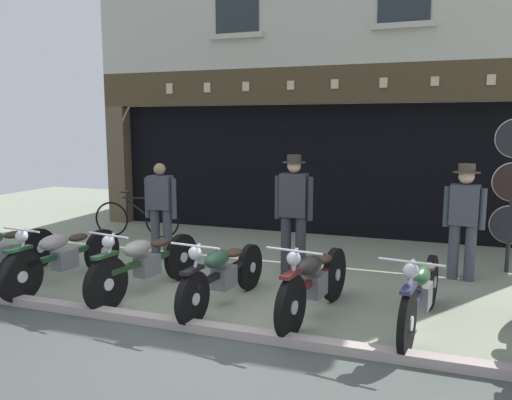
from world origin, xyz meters
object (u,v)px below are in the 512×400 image
at_px(shopkeeper_center, 294,210).
at_px(advert_board_near, 215,146).
at_px(motorcycle_center_right, 314,281).
at_px(salesman_left, 161,207).
at_px(motorcycle_center, 223,273).
at_px(salesman_right, 464,216).
at_px(motorcycle_left, 63,256).
at_px(motorcycle_right, 421,291).
at_px(leaning_bicycle, 136,218).
at_px(motorcycle_center_left, 146,262).

distance_m(shopkeeper_center, advert_board_near, 4.11).
xyz_separation_m(motorcycle_center_right, salesman_left, (-2.94, 1.67, 0.44)).
relative_size(motorcycle_center, salesman_left, 1.26).
bearing_deg(salesman_left, motorcycle_center_right, 147.62).
height_order(motorcycle_center, advert_board_near, advert_board_near).
bearing_deg(salesman_right, motorcycle_left, 31.85).
distance_m(motorcycle_left, motorcycle_center_right, 3.47).
height_order(motorcycle_right, salesman_right, salesman_right).
relative_size(shopkeeper_center, advert_board_near, 1.82).
height_order(motorcycle_right, leaning_bicycle, leaning_bicycle).
height_order(motorcycle_center_right, shopkeeper_center, shopkeeper_center).
bearing_deg(motorcycle_center_left, shopkeeper_center, -129.21).
xyz_separation_m(motorcycle_center_right, motorcycle_right, (1.15, 0.05, -0.01)).
relative_size(motorcycle_center_left, salesman_left, 1.30).
xyz_separation_m(motorcycle_left, motorcycle_center_left, (1.24, 0.09, 0.00)).
bearing_deg(salesman_left, shopkeeper_center, 171.51).
bearing_deg(motorcycle_center_left, motorcycle_center_right, -171.59).
bearing_deg(motorcycle_center_right, salesman_left, -20.48).
bearing_deg(salesman_left, advert_board_near, -86.57).
xyz_separation_m(motorcycle_center, motorcycle_right, (2.27, 0.06, 0.01)).
bearing_deg(motorcycle_right, motorcycle_left, 9.13).
bearing_deg(motorcycle_right, motorcycle_center_right, 10.66).
bearing_deg(motorcycle_center_right, shopkeeper_center, -56.86).
bearing_deg(shopkeeper_center, leaning_bicycle, -23.82).
relative_size(motorcycle_center_right, salesman_left, 1.24).
distance_m(motorcycle_center_right, salesman_right, 2.73).
bearing_deg(motorcycle_center_right, salesman_right, -118.94).
distance_m(motorcycle_center_left, motorcycle_right, 3.39).
height_order(motorcycle_left, advert_board_near, advert_board_near).
xyz_separation_m(salesman_right, advert_board_near, (-4.90, 2.41, 0.81)).
xyz_separation_m(motorcycle_left, shopkeeper_center, (2.83, 1.47, 0.56)).
height_order(shopkeeper_center, salesman_right, shopkeeper_center).
bearing_deg(salesman_left, motorcycle_left, 69.73).
height_order(motorcycle_center, leaning_bicycle, leaning_bicycle).
relative_size(motorcycle_left, motorcycle_right, 1.00).
relative_size(motorcycle_right, advert_board_near, 2.12).
bearing_deg(motorcycle_left, salesman_left, -100.76).
relative_size(salesman_left, advert_board_near, 1.62).
xyz_separation_m(motorcycle_center, advert_board_near, (-2.13, 4.53, 1.33)).
bearing_deg(advert_board_near, leaning_bicycle, -124.70).
xyz_separation_m(motorcycle_center_left, salesman_right, (3.89, 2.05, 0.50)).
xyz_separation_m(motorcycle_center_left, leaning_bicycle, (-2.05, 2.96, -0.06)).
height_order(motorcycle_right, advert_board_near, advert_board_near).
bearing_deg(motorcycle_center_left, motorcycle_center, -173.62).
bearing_deg(advert_board_near, motorcycle_center_left, -77.21).
xyz_separation_m(motorcycle_center, leaning_bicycle, (-3.17, 3.03, -0.04)).
bearing_deg(motorcycle_center_left, motorcycle_left, 14.21).
bearing_deg(motorcycle_left, shopkeeper_center, -145.86).
xyz_separation_m(shopkeeper_center, salesman_right, (2.30, 0.67, -0.06)).
bearing_deg(motorcycle_center, motorcycle_left, 6.97).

